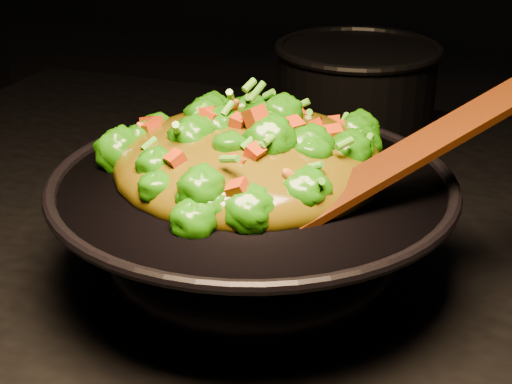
% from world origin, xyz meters
% --- Properties ---
extents(wok, '(0.44, 0.44, 0.10)m').
position_xyz_m(wok, '(-0.00, -0.11, 0.95)').
color(wok, black).
rests_on(wok, stovetop).
extents(stir_fry, '(0.31, 0.31, 0.09)m').
position_xyz_m(stir_fry, '(-0.02, -0.08, 1.05)').
color(stir_fry, '#1B5F06').
rests_on(stir_fry, wok).
extents(spatula, '(0.21, 0.19, 0.10)m').
position_xyz_m(spatula, '(0.14, -0.09, 1.05)').
color(spatula, '#361506').
rests_on(spatula, wok).
extents(back_pot, '(0.28, 0.28, 0.13)m').
position_xyz_m(back_pot, '(-0.01, 0.32, 0.96)').
color(back_pot, black).
rests_on(back_pot, stovetop).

